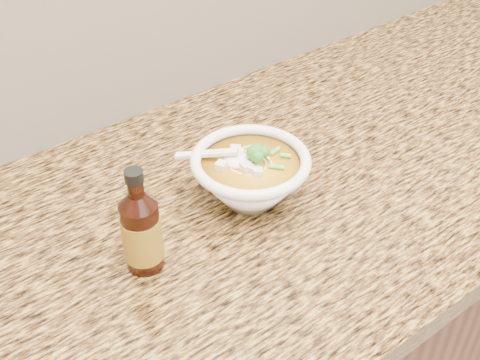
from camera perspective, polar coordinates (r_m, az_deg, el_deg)
counter_slab at (r=0.97m, az=1.63°, el=-1.62°), size 4.00×0.68×0.04m
soup_bowl at (r=0.91m, az=0.99°, el=0.28°), size 0.18×0.18×0.10m
hot_sauce_bottle at (r=0.80m, az=-9.31°, el=-4.85°), size 0.06×0.06×0.16m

